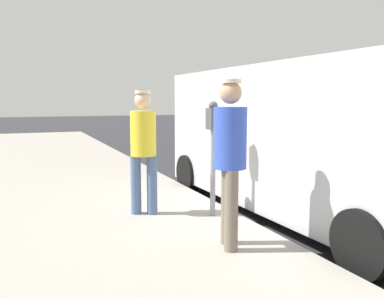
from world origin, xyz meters
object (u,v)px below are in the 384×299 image
pedestrian_in_blue (230,152)px  pedestrian_in_yellow (143,144)px  parked_van (304,136)px  parking_meter_near (213,139)px

pedestrian_in_blue → pedestrian_in_yellow: bearing=-73.4°
pedestrian_in_blue → parked_van: 2.22m
pedestrian_in_yellow → pedestrian_in_blue: pedestrian_in_blue is taller
pedestrian_in_blue → parked_van: size_ratio=0.33×
pedestrian_in_yellow → parked_van: size_ratio=0.32×
pedestrian_in_yellow → parked_van: 2.36m
pedestrian_in_yellow → pedestrian_in_blue: (-0.47, 1.57, 0.05)m
pedestrian_in_yellow → parking_meter_near: bearing=153.4°
parking_meter_near → pedestrian_in_blue: 1.21m
pedestrian_in_yellow → pedestrian_in_blue: size_ratio=0.95×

